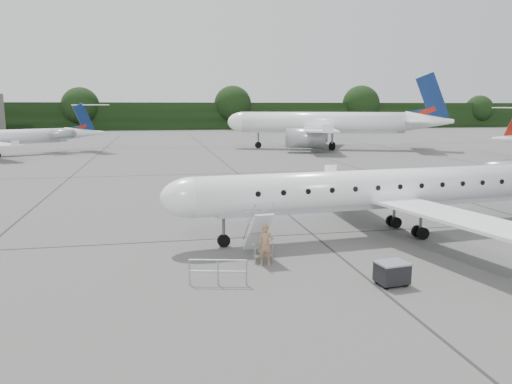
{
  "coord_description": "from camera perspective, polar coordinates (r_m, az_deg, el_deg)",
  "views": [
    {
      "loc": [
        -12.26,
        -21.86,
        6.8
      ],
      "look_at": [
        -7.13,
        3.83,
        2.3
      ],
      "focal_mm": 35.0,
      "sensor_mm": 36.0,
      "label": 1
    }
  ],
  "objects": [
    {
      "name": "ground",
      "position": [
        25.97,
        17.44,
        -5.89
      ],
      "size": [
        320.0,
        320.0,
        0.0
      ],
      "primitive_type": "plane",
      "color": "#60605D",
      "rests_on": "ground"
    },
    {
      "name": "treeline",
      "position": [
        152.38,
        -6.76,
        8.62
      ],
      "size": [
        260.0,
        4.0,
        8.0
      ],
      "primitive_type": "cube",
      "color": "black",
      "rests_on": "ground"
    },
    {
      "name": "main_regional_jet",
      "position": [
        27.43,
        15.41,
        2.53
      ],
      "size": [
        29.07,
        22.07,
        7.04
      ],
      "primitive_type": null,
      "rotation": [
        0.0,
        0.0,
        0.09
      ],
      "color": "white",
      "rests_on": "ground"
    },
    {
      "name": "airstair",
      "position": [
        22.7,
        0.21,
        -4.78
      ],
      "size": [
        1.03,
        2.16,
        2.21
      ],
      "primitive_type": null,
      "rotation": [
        0.0,
        0.0,
        0.09
      ],
      "color": "white",
      "rests_on": "ground"
    },
    {
      "name": "passenger",
      "position": [
        21.65,
        1.11,
        -6.07
      ],
      "size": [
        0.75,
        0.6,
        1.8
      ],
      "primitive_type": "imported",
      "rotation": [
        0.0,
        0.0,
        -0.3
      ],
      "color": "#916D4F",
      "rests_on": "ground"
    },
    {
      "name": "safety_railing",
      "position": [
        19.46,
        -4.37,
        -9.17
      ],
      "size": [
        2.16,
        0.57,
        1.0
      ],
      "primitive_type": null,
      "rotation": [
        0.0,
        0.0,
        -0.22
      ],
      "color": "#93969B",
      "rests_on": "ground"
    },
    {
      "name": "baggage_cart",
      "position": [
        20.08,
        15.27,
        -8.92
      ],
      "size": [
        1.24,
        1.06,
        0.98
      ],
      "primitive_type": null,
      "rotation": [
        0.0,
        0.0,
        0.13
      ],
      "color": "black",
      "rests_on": "ground"
    },
    {
      "name": "bg_narrowbody",
      "position": [
        81.51,
        7.6,
        9.04
      ],
      "size": [
        39.24,
        33.78,
        11.86
      ],
      "primitive_type": null,
      "rotation": [
        0.0,
        0.0,
        -0.35
      ],
      "color": "white",
      "rests_on": "ground"
    }
  ]
}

